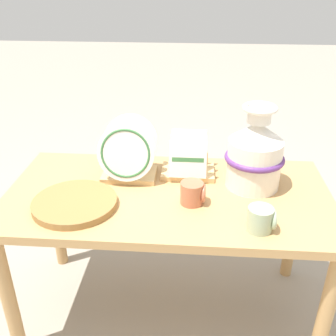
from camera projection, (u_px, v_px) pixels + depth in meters
ground_plane at (168, 307)px, 1.85m from camera, size 14.00×14.00×0.00m
display_table at (168, 209)px, 1.60m from camera, size 1.29×0.65×0.63m
ceramic_vase at (255, 153)px, 1.55m from camera, size 0.24×0.24×0.34m
dish_rack_round_plates at (128, 157)px, 1.62m from camera, size 0.23×0.18×0.25m
dish_rack_square_plates at (188, 164)px, 1.68m from camera, size 0.23×0.17×0.18m
wicker_charger_stack at (75, 203)px, 1.47m from camera, size 0.32×0.32×0.03m
mug_terracotta_glaze at (193, 193)px, 1.48m from camera, size 0.10×0.09×0.09m
mug_sage_glaze at (261, 219)px, 1.33m from camera, size 0.10×0.09×0.09m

